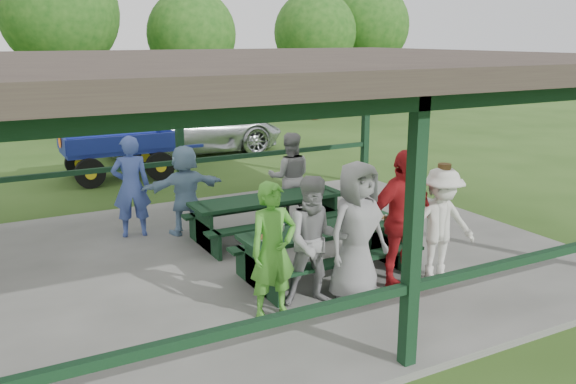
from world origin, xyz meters
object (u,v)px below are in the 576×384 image
spectator_grey (290,177)px  farm_trailer (119,154)px  picnic_table_far (268,212)px  picnic_table_near (326,246)px  contestant_grey_mid (357,232)px  spectator_blue (131,186)px  contestant_green (273,251)px  spectator_lblue (185,190)px  pickup_truck (192,128)px  contestant_red (401,220)px  contestant_white_fedora (441,224)px  contestant_grey_left (316,241)px

spectator_grey → farm_trailer: bearing=-47.0°
picnic_table_far → picnic_table_near: bearing=-91.1°
contestant_grey_mid → spectator_blue: size_ratio=1.05×
picnic_table_near → contestant_green: contestant_green is taller
contestant_green → spectator_lblue: contestant_green is taller
contestant_green → spectator_blue: (-0.74, 4.12, 0.03)m
contestant_green → spectator_blue: 4.19m
picnic_table_far → farm_trailer: 6.54m
spectator_grey → pickup_truck: size_ratio=0.30×
picnic_table_near → pickup_truck: size_ratio=0.46×
contestant_red → spectator_lblue: contestant_red is taller
picnic_table_far → contestant_green: contestant_green is taller
contestant_red → spectator_blue: size_ratio=1.09×
picnic_table_near → picnic_table_far: 2.00m
contestant_grey_mid → spectator_grey: contestant_grey_mid is taller
contestant_green → contestant_white_fedora: contestant_green is taller
picnic_table_near → contestant_grey_mid: contestant_grey_mid is taller
picnic_table_far → farm_trailer: (-1.12, 6.45, 0.07)m
picnic_table_far → spectator_blue: (-2.09, 1.27, 0.44)m
contestant_grey_left → contestant_red: (1.37, -0.08, 0.12)m
contestant_green → contestant_red: 2.03m
spectator_lblue → spectator_blue: size_ratio=0.89×
contestant_grey_mid → farm_trailer: 9.41m
picnic_table_near → pickup_truck: (1.82, 10.94, 0.23)m
contestant_red → contestant_green: bearing=176.9°
picnic_table_near → spectator_blue: bearing=122.1°
contestant_white_fedora → spectator_lblue: size_ratio=1.07×
picnic_table_far → contestant_white_fedora: size_ratio=1.58×
spectator_blue → contestant_grey_left: bearing=119.8°
contestant_white_fedora → spectator_grey: contestant_white_fedora is taller
contestant_grey_left → spectator_grey: (1.53, 3.53, -0.01)m
contestant_grey_mid → farm_trailer: contestant_grey_mid is taller
picnic_table_far → contestant_grey_mid: (-0.11, -2.90, 0.49)m
picnic_table_far → contestant_red: size_ratio=1.38×
contestant_grey_mid → contestant_green: bearing=169.6°
spectator_grey → pickup_truck: (0.93, 8.19, -0.17)m
spectator_lblue → farm_trailer: bearing=-90.9°
farm_trailer → spectator_blue: bearing=-100.6°
contestant_white_fedora → pickup_truck: bearing=98.1°
spectator_grey → contestant_grey_left: bearing=90.6°
picnic_table_near → farm_trailer: (-1.08, 8.45, 0.07)m
spectator_grey → contestant_white_fedora: bearing=121.9°
spectator_lblue → pickup_truck: bearing=-110.6°
spectator_blue → spectator_grey: bearing=-179.4°
contestant_grey_left → picnic_table_far: bearing=94.6°
spectator_blue → spectator_grey: (2.94, -0.52, -0.05)m
contestant_green → pickup_truck: 12.20m
picnic_table_near → contestant_green: size_ratio=1.48×
picnic_table_near → spectator_grey: size_ratio=1.51×
contestant_grey_mid → spectator_lblue: size_ratio=1.18×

